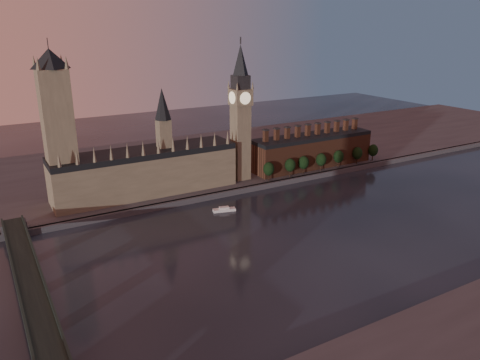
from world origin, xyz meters
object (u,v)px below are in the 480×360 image
object	(u,v)px
big_ben	(241,112)
westminster_bridge	(36,304)
victoria_tower	(58,125)
river_boat	(224,209)

from	to	relation	value
big_ben	westminster_bridge	bearing A→B (deg)	-145.67
victoria_tower	river_boat	distance (m)	119.16
big_ben	river_boat	distance (m)	81.45
big_ben	river_boat	bearing A→B (deg)	-130.63
victoria_tower	river_boat	world-z (taller)	victoria_tower
big_ben	river_boat	size ratio (longest dim) A/B	6.74
westminster_bridge	river_boat	world-z (taller)	westminster_bridge
westminster_bridge	big_ben	bearing A→B (deg)	34.33
westminster_bridge	river_boat	distance (m)	143.36
westminster_bridge	river_boat	bearing A→B (deg)	28.15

